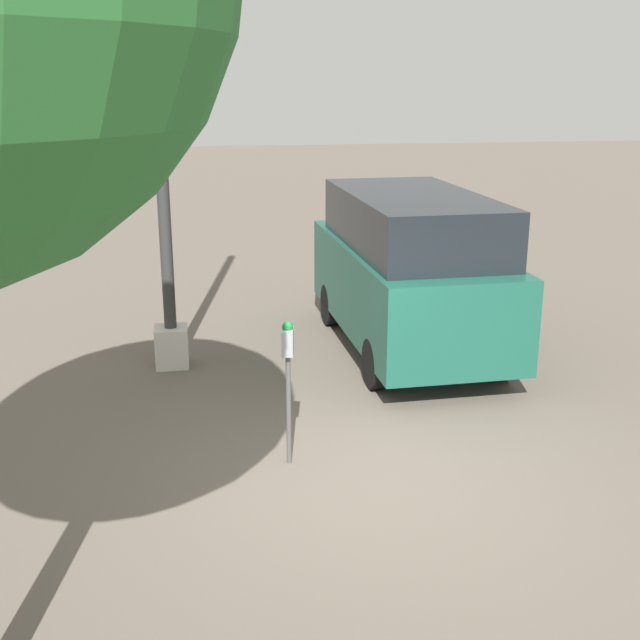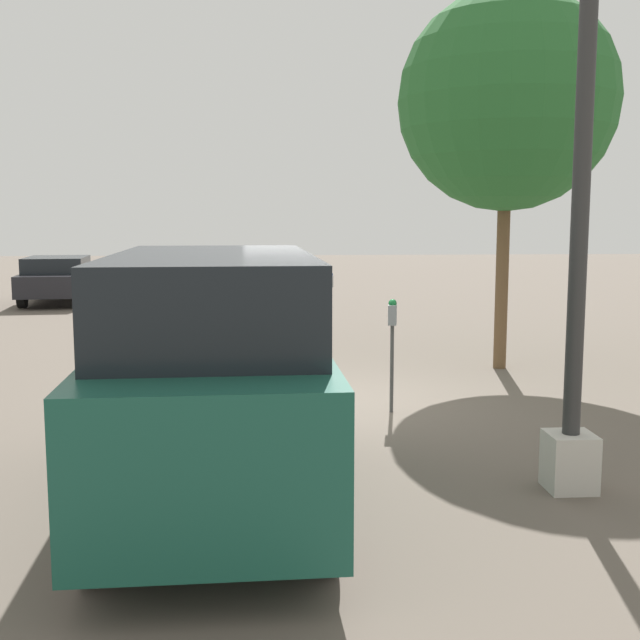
# 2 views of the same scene
# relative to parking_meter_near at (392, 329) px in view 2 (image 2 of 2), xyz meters

# --- Properties ---
(ground_plane) EXTENTS (80.00, 80.00, 0.00)m
(ground_plane) POSITION_rel_parking_meter_near_xyz_m (-0.58, -0.69, -1.11)
(ground_plane) COLOR #60564C
(parking_meter_near) EXTENTS (0.22, 0.14, 1.51)m
(parking_meter_near) POSITION_rel_parking_meter_near_xyz_m (0.00, 0.00, 0.00)
(parking_meter_near) COLOR #4C4C4C
(parking_meter_near) RESTS_ON ground
(parking_meter_far) EXTENTS (0.22, 0.14, 1.34)m
(parking_meter_far) POSITION_rel_parking_meter_near_xyz_m (-7.26, -0.22, -0.12)
(parking_meter_far) COLOR #4C4C4C
(parking_meter_far) RESTS_ON ground
(lamp_post) EXTENTS (0.44, 0.44, 6.57)m
(lamp_post) POSITION_rel_parking_meter_near_xyz_m (3.10, 1.22, 1.14)
(lamp_post) COLOR beige
(lamp_post) RESTS_ON ground
(parked_van) EXTENTS (4.54, 2.01, 2.27)m
(parked_van) POSITION_rel_parking_meter_near_xyz_m (3.25, -2.12, 0.09)
(parked_van) COLOR #195142
(parked_van) RESTS_ON ground
(car_distant) EXTENTS (4.07, 2.14, 1.37)m
(car_distant) POSITION_rel_parking_meter_near_xyz_m (-13.64, -7.74, -0.38)
(car_distant) COLOR black
(car_distant) RESTS_ON ground
(street_tree) EXTENTS (3.59, 3.59, 6.24)m
(street_tree) POSITION_rel_parking_meter_near_xyz_m (-2.92, 2.32, 3.32)
(street_tree) COLOR brown
(street_tree) RESTS_ON ground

